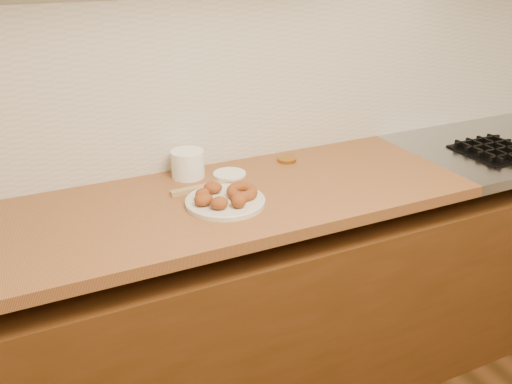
% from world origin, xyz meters
% --- Properties ---
extents(wall_back, '(4.00, 0.02, 2.70)m').
position_xyz_m(wall_back, '(0.00, 2.00, 1.35)').
color(wall_back, beige).
rests_on(wall_back, ground).
extents(base_cabinet, '(3.60, 0.60, 0.77)m').
position_xyz_m(base_cabinet, '(0.00, 1.69, 0.39)').
color(base_cabinet, '#522B12').
rests_on(base_cabinet, floor).
extents(butcher_block, '(2.30, 0.62, 0.04)m').
position_xyz_m(butcher_block, '(-0.65, 1.69, 0.88)').
color(butcher_block, '#8F5E38').
rests_on(butcher_block, base_cabinet).
extents(backsplash, '(3.60, 0.02, 0.60)m').
position_xyz_m(backsplash, '(0.00, 1.99, 1.20)').
color(backsplash, beige).
rests_on(backsplash, wall_back).
extents(donut_plate, '(0.26, 0.26, 0.01)m').
position_xyz_m(donut_plate, '(-0.36, 1.63, 0.91)').
color(donut_plate, beige).
rests_on(donut_plate, butcher_block).
extents(ring_donut, '(0.12, 0.12, 0.05)m').
position_xyz_m(ring_donut, '(-0.30, 1.63, 0.93)').
color(ring_donut, '#984822').
rests_on(ring_donut, donut_plate).
extents(fried_dough_chunks, '(0.18, 0.21, 0.05)m').
position_xyz_m(fried_dough_chunks, '(-0.38, 1.62, 0.93)').
color(fried_dough_chunks, '#984822').
rests_on(fried_dough_chunks, donut_plate).
extents(plastic_tub, '(0.12, 0.12, 0.10)m').
position_xyz_m(plastic_tub, '(-0.39, 1.90, 0.95)').
color(plastic_tub, white).
rests_on(plastic_tub, butcher_block).
extents(tub_lid, '(0.14, 0.14, 0.01)m').
position_xyz_m(tub_lid, '(-0.25, 1.85, 0.90)').
color(tub_lid, white).
rests_on(tub_lid, butcher_block).
extents(brass_jar_lid, '(0.09, 0.09, 0.01)m').
position_xyz_m(brass_jar_lid, '(0.00, 1.88, 0.91)').
color(brass_jar_lid, '#A47524').
rests_on(brass_jar_lid, butcher_block).
extents(wooden_utensil, '(0.21, 0.04, 0.02)m').
position_xyz_m(wooden_utensil, '(-0.39, 1.77, 0.91)').
color(wooden_utensil, '#A08052').
rests_on(wooden_utensil, butcher_block).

